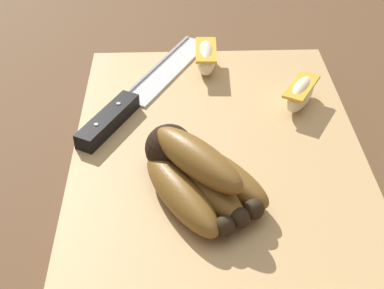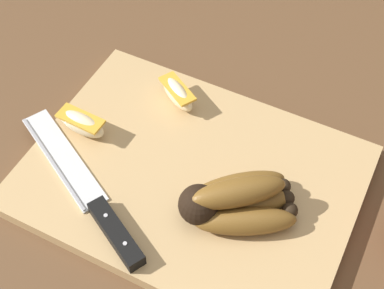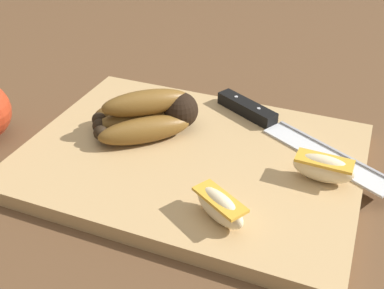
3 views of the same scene
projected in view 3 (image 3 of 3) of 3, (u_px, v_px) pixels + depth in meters
name	position (u px, v px, depth m)	size (l,w,h in m)	color
ground_plane	(183.00, 157.00, 0.62)	(6.00, 6.00, 0.00)	brown
cutting_board	(191.00, 159.00, 0.60)	(0.42, 0.31, 0.02)	tan
banana_bunch	(148.00, 116.00, 0.63)	(0.15, 0.14, 0.06)	black
chefs_knife	(272.00, 123.00, 0.65)	(0.26, 0.16, 0.02)	silver
apple_wedge_near	(220.00, 207.00, 0.49)	(0.07, 0.06, 0.03)	beige
apple_wedge_middle	(323.00, 168.00, 0.54)	(0.07, 0.03, 0.03)	beige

